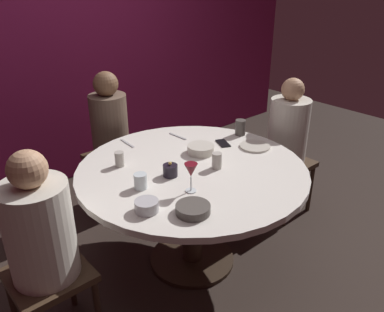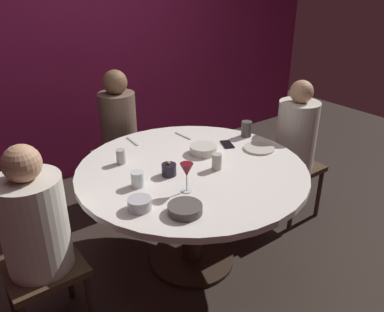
# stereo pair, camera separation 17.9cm
# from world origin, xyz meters

# --- Properties ---
(ground_plane) EXTENTS (8.00, 8.00, 0.00)m
(ground_plane) POSITION_xyz_m (0.00, 0.00, 0.00)
(ground_plane) COLOR #2D231E
(back_wall) EXTENTS (6.00, 0.10, 2.60)m
(back_wall) POSITION_xyz_m (0.00, 1.80, 1.30)
(back_wall) COLOR maroon
(back_wall) RESTS_ON ground
(dining_table) EXTENTS (1.49, 1.49, 0.75)m
(dining_table) POSITION_xyz_m (0.00, 0.00, 0.62)
(dining_table) COLOR silver
(dining_table) RESTS_ON ground
(seated_diner_left) EXTENTS (0.40, 0.40, 1.17)m
(seated_diner_left) POSITION_xyz_m (-1.00, 0.00, 0.72)
(seated_diner_left) COLOR #3F2D1E
(seated_diner_left) RESTS_ON ground
(seated_diner_back) EXTENTS (0.40, 0.40, 1.19)m
(seated_diner_back) POSITION_xyz_m (0.00, 1.04, 0.73)
(seated_diner_back) COLOR #3F2D1E
(seated_diner_back) RESTS_ON ground
(seated_diner_right) EXTENTS (0.40, 0.40, 1.17)m
(seated_diner_right) POSITION_xyz_m (1.02, 0.00, 0.72)
(seated_diner_right) COLOR #3F2D1E
(seated_diner_right) RESTS_ON ground
(candle_holder) EXTENTS (0.09, 0.09, 0.10)m
(candle_holder) POSITION_xyz_m (-0.18, -0.00, 0.79)
(candle_holder) COLOR black
(candle_holder) RESTS_ON dining_table
(wine_glass) EXTENTS (0.08, 0.08, 0.18)m
(wine_glass) POSITION_xyz_m (-0.20, -0.22, 0.88)
(wine_glass) COLOR silver
(wine_glass) RESTS_ON dining_table
(dinner_plate) EXTENTS (0.22, 0.22, 0.01)m
(dinner_plate) POSITION_xyz_m (0.55, -0.06, 0.76)
(dinner_plate) COLOR beige
(dinner_plate) RESTS_ON dining_table
(cell_phone) EXTENTS (0.12, 0.16, 0.01)m
(cell_phone) POSITION_xyz_m (0.42, 0.14, 0.76)
(cell_phone) COLOR black
(cell_phone) RESTS_ON dining_table
(bowl_serving_large) EXTENTS (0.13, 0.13, 0.06)m
(bowl_serving_large) POSITION_xyz_m (-0.51, -0.23, 0.79)
(bowl_serving_large) COLOR #B7B7BC
(bowl_serving_large) RESTS_ON dining_table
(bowl_salad_center) EXTENTS (0.18, 0.18, 0.05)m
(bowl_salad_center) POSITION_xyz_m (-0.34, -0.40, 0.78)
(bowl_salad_center) COLOR #4C4742
(bowl_salad_center) RESTS_ON dining_table
(bowl_small_white) EXTENTS (0.19, 0.19, 0.06)m
(bowl_small_white) POSITION_xyz_m (0.19, 0.13, 0.78)
(bowl_small_white) COLOR beige
(bowl_small_white) RESTS_ON dining_table
(cup_near_candle) EXTENTS (0.08, 0.08, 0.12)m
(cup_near_candle) POSITION_xyz_m (0.64, 0.18, 0.81)
(cup_near_candle) COLOR #4C4742
(cup_near_candle) RESTS_ON dining_table
(cup_by_left_diner) EXTENTS (0.06, 0.06, 0.10)m
(cup_by_left_diner) POSITION_xyz_m (-0.34, 0.32, 0.80)
(cup_by_left_diner) COLOR #B2ADA3
(cup_by_left_diner) RESTS_ON dining_table
(cup_by_right_diner) EXTENTS (0.06, 0.06, 0.10)m
(cup_by_right_diner) POSITION_xyz_m (0.11, -0.11, 0.81)
(cup_by_right_diner) COLOR #B2ADA3
(cup_by_right_diner) RESTS_ON dining_table
(cup_center_front) EXTENTS (0.08, 0.08, 0.09)m
(cup_center_front) POSITION_xyz_m (-0.40, -0.01, 0.80)
(cup_center_front) COLOR silver
(cup_center_front) RESTS_ON dining_table
(fork_near_plate) EXTENTS (0.03, 0.18, 0.01)m
(fork_near_plate) POSITION_xyz_m (-0.11, 0.60, 0.76)
(fork_near_plate) COLOR #B7B7BC
(fork_near_plate) RESTS_ON dining_table
(knife_near_plate) EXTENTS (0.03, 0.18, 0.01)m
(knife_near_plate) POSITION_xyz_m (0.26, 0.46, 0.76)
(knife_near_plate) COLOR #B7B7BC
(knife_near_plate) RESTS_ON dining_table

